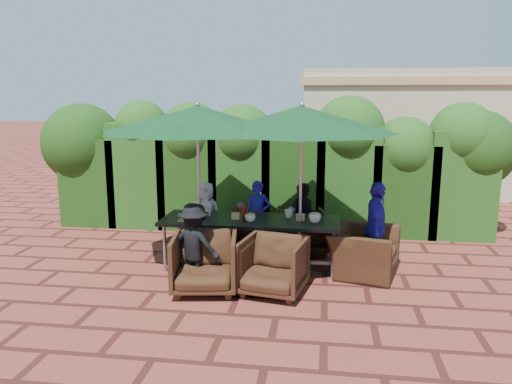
# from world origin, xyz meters

# --- Properties ---
(ground) EXTENTS (80.00, 80.00, 0.00)m
(ground) POSITION_xyz_m (0.00, 0.00, 0.00)
(ground) COLOR maroon
(ground) RESTS_ON ground
(dining_table) EXTENTS (2.64, 0.90, 0.75)m
(dining_table) POSITION_xyz_m (-0.00, 0.02, 0.68)
(dining_table) COLOR black
(dining_table) RESTS_ON ground
(umbrella_left) EXTENTS (2.81, 2.81, 2.46)m
(umbrella_left) POSITION_xyz_m (-0.76, -0.05, 2.21)
(umbrella_left) COLOR gray
(umbrella_left) RESTS_ON ground
(umbrella_right) EXTENTS (2.71, 2.71, 2.46)m
(umbrella_right) POSITION_xyz_m (0.73, -0.03, 2.21)
(umbrella_right) COLOR gray
(umbrella_right) RESTS_ON ground
(chair_far_left) EXTENTS (0.92, 0.89, 0.77)m
(chair_far_left) POSITION_xyz_m (-0.80, 0.93, 0.38)
(chair_far_left) COLOR black
(chair_far_left) RESTS_ON ground
(chair_far_mid) EXTENTS (0.74, 0.70, 0.75)m
(chair_far_mid) POSITION_xyz_m (-0.04, 1.04, 0.38)
(chair_far_mid) COLOR black
(chair_far_mid) RESTS_ON ground
(chair_far_right) EXTENTS (0.88, 0.85, 0.76)m
(chair_far_right) POSITION_xyz_m (0.74, 0.88, 0.38)
(chair_far_right) COLOR black
(chair_far_right) RESTS_ON ground
(chair_near_left) EXTENTS (0.94, 0.89, 0.86)m
(chair_near_left) POSITION_xyz_m (-0.46, -0.99, 0.43)
(chair_near_left) COLOR black
(chair_near_left) RESTS_ON ground
(chair_near_right) EXTENTS (0.92, 0.88, 0.82)m
(chair_near_right) POSITION_xyz_m (0.44, -0.94, 0.41)
(chair_near_right) COLOR black
(chair_near_right) RESTS_ON ground
(chair_end_right) EXTENTS (0.90, 1.16, 0.89)m
(chair_end_right) POSITION_xyz_m (1.66, -0.03, 0.45)
(chair_end_right) COLOR black
(chair_end_right) RESTS_ON ground
(adult_far_left) EXTENTS (0.59, 0.40, 1.13)m
(adult_far_left) POSITION_xyz_m (-0.91, 0.94, 0.56)
(adult_far_left) COLOR silver
(adult_far_left) RESTS_ON ground
(adult_far_mid) EXTENTS (0.42, 0.34, 1.16)m
(adult_far_mid) POSITION_xyz_m (-0.02, 0.98, 0.58)
(adult_far_mid) COLOR #241DA1
(adult_far_mid) RESTS_ON ground
(adult_far_right) EXTENTS (0.56, 0.36, 1.13)m
(adult_far_right) POSITION_xyz_m (0.75, 1.05, 0.56)
(adult_far_right) COLOR black
(adult_far_right) RESTS_ON ground
(adult_near_left) EXTENTS (0.79, 0.48, 1.15)m
(adult_near_left) POSITION_xyz_m (-0.63, -0.86, 0.58)
(adult_near_left) COLOR black
(adult_near_left) RESTS_ON ground
(adult_end_right) EXTENTS (0.44, 0.81, 1.34)m
(adult_end_right) POSITION_xyz_m (1.83, 0.06, 0.67)
(adult_end_right) COLOR #241DA1
(adult_end_right) RESTS_ON ground
(child_left) EXTENTS (0.33, 0.30, 0.75)m
(child_left) POSITION_xyz_m (-0.34, 1.08, 0.38)
(child_left) COLOR #C6465F
(child_left) RESTS_ON ground
(child_right) EXTENTS (0.28, 0.24, 0.74)m
(child_right) POSITION_xyz_m (0.55, 0.98, 0.37)
(child_right) COLOR #9B4EA9
(child_right) RESTS_ON ground
(pedestrian_a) EXTENTS (1.74, 0.91, 1.77)m
(pedestrian_a) POSITION_xyz_m (1.57, 4.09, 0.88)
(pedestrian_a) COLOR #238131
(pedestrian_a) RESTS_ON ground
(pedestrian_b) EXTENTS (0.93, 0.71, 1.72)m
(pedestrian_b) POSITION_xyz_m (2.55, 4.39, 0.86)
(pedestrian_b) COLOR #C6465F
(pedestrian_b) RESTS_ON ground
(pedestrian_c) EXTENTS (1.25, 0.79, 1.81)m
(pedestrian_c) POSITION_xyz_m (3.62, 4.23, 0.90)
(pedestrian_c) COLOR gray
(pedestrian_c) RESTS_ON ground
(cup_a) EXTENTS (0.16, 0.16, 0.12)m
(cup_a) POSITION_xyz_m (-0.91, -0.11, 0.81)
(cup_a) COLOR beige
(cup_a) RESTS_ON dining_table
(cup_b) EXTENTS (0.15, 0.15, 0.14)m
(cup_b) POSITION_xyz_m (-0.68, 0.11, 0.82)
(cup_b) COLOR beige
(cup_b) RESTS_ON dining_table
(cup_c) EXTENTS (0.15, 0.15, 0.12)m
(cup_c) POSITION_xyz_m (0.02, -0.15, 0.81)
(cup_c) COLOR beige
(cup_c) RESTS_ON dining_table
(cup_d) EXTENTS (0.13, 0.13, 0.12)m
(cup_d) POSITION_xyz_m (0.55, 0.18, 0.81)
(cup_d) COLOR beige
(cup_d) RESTS_ON dining_table
(cup_e) EXTENTS (0.17, 0.17, 0.14)m
(cup_e) POSITION_xyz_m (0.95, -0.07, 0.82)
(cup_e) COLOR beige
(cup_e) RESTS_ON dining_table
(ketchup_bottle) EXTENTS (0.04, 0.04, 0.17)m
(ketchup_bottle) POSITION_xyz_m (-0.11, 0.05, 0.83)
(ketchup_bottle) COLOR #B20C0A
(ketchup_bottle) RESTS_ON dining_table
(sauce_bottle) EXTENTS (0.04, 0.04, 0.17)m
(sauce_bottle) POSITION_xyz_m (-0.08, 0.08, 0.83)
(sauce_bottle) COLOR #4C230C
(sauce_bottle) RESTS_ON dining_table
(serving_tray) EXTENTS (0.35, 0.25, 0.02)m
(serving_tray) POSITION_xyz_m (-0.85, -0.20, 0.76)
(serving_tray) COLOR #936B47
(serving_tray) RESTS_ON dining_table
(number_block_left) EXTENTS (0.12, 0.06, 0.10)m
(number_block_left) POSITION_xyz_m (-0.22, -0.04, 0.80)
(number_block_left) COLOR tan
(number_block_left) RESTS_ON dining_table
(number_block_right) EXTENTS (0.12, 0.06, 0.10)m
(number_block_right) POSITION_xyz_m (0.74, 0.02, 0.80)
(number_block_right) COLOR tan
(number_block_right) RESTS_ON dining_table
(hedge_wall) EXTENTS (9.10, 1.60, 2.56)m
(hedge_wall) POSITION_xyz_m (-0.04, 2.32, 1.37)
(hedge_wall) COLOR #12340E
(hedge_wall) RESTS_ON ground
(building) EXTENTS (6.20, 3.08, 3.20)m
(building) POSITION_xyz_m (3.50, 6.99, 1.61)
(building) COLOR #C2B790
(building) RESTS_ON ground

